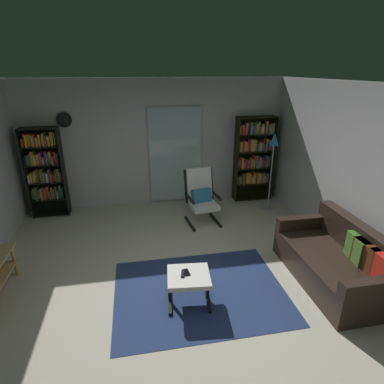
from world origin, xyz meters
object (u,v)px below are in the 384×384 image
at_px(bookshelf_near_sofa, 253,156).
at_px(lounge_armchair, 201,195).
at_px(floor_lamp_by_shelf, 273,149).
at_px(ottoman, 189,279).
at_px(cell_phone, 186,272).
at_px(wall_clock, 64,120).
at_px(tv_remote, 183,274).
at_px(bookshelf_near_tv, 45,169).
at_px(leather_sofa, 337,262).

height_order(bookshelf_near_sofa, lounge_armchair, bookshelf_near_sofa).
bearing_deg(lounge_armchair, floor_lamp_by_shelf, 8.45).
relative_size(ottoman, cell_phone, 4.04).
bearing_deg(cell_phone, floor_lamp_by_shelf, 40.43).
height_order(lounge_armchair, wall_clock, wall_clock).
height_order(lounge_armchair, ottoman, lounge_armchair).
bearing_deg(bookshelf_near_sofa, tv_remote, -123.65).
xyz_separation_m(bookshelf_near_sofa, tv_remote, (-2.05, -3.08, -0.57)).
relative_size(bookshelf_near_tv, bookshelf_near_sofa, 0.96).
bearing_deg(bookshelf_near_tv, tv_remote, -53.83).
bearing_deg(bookshelf_near_tv, wall_clock, 21.63).
distance_m(leather_sofa, wall_clock, 5.27).
bearing_deg(floor_lamp_by_shelf, bookshelf_near_tv, 171.83).
xyz_separation_m(bookshelf_near_tv, bookshelf_near_sofa, (4.26, 0.06, 0.04)).
distance_m(lounge_armchair, wall_clock, 2.97).
height_order(ottoman, tv_remote, tv_remote).
height_order(bookshelf_near_sofa, leather_sofa, bookshelf_near_sofa).
height_order(bookshelf_near_tv, floor_lamp_by_shelf, bookshelf_near_tv).
relative_size(leather_sofa, tv_remote, 11.99).
bearing_deg(wall_clock, tv_remote, -61.17).
distance_m(bookshelf_near_sofa, leather_sofa, 3.14).
distance_m(bookshelf_near_sofa, floor_lamp_by_shelf, 0.76).
xyz_separation_m(bookshelf_near_sofa, lounge_armchair, (-1.35, -0.90, -0.45)).
distance_m(tv_remote, wall_clock, 3.93).
height_order(tv_remote, cell_phone, tv_remote).
relative_size(bookshelf_near_sofa, tv_remote, 12.74).
distance_m(bookshelf_near_sofa, lounge_armchair, 1.69).
xyz_separation_m(cell_phone, floor_lamp_by_shelf, (2.12, 2.37, 0.89)).
xyz_separation_m(bookshelf_near_tv, floor_lamp_by_shelf, (4.38, -0.63, 0.35)).
relative_size(leather_sofa, floor_lamp_by_shelf, 1.07).
bearing_deg(floor_lamp_by_shelf, tv_remote, -132.22).
bearing_deg(tv_remote, bookshelf_near_tv, 139.29).
height_order(leather_sofa, tv_remote, leather_sofa).
relative_size(bookshelf_near_tv, leather_sofa, 1.02).
xyz_separation_m(lounge_armchair, ottoman, (-0.63, -2.20, -0.20)).
bearing_deg(cell_phone, bookshelf_near_sofa, 49.06).
xyz_separation_m(bookshelf_near_tv, ottoman, (2.28, -3.05, -0.61)).
distance_m(lounge_armchair, floor_lamp_by_shelf, 1.67).
bearing_deg(bookshelf_near_tv, bookshelf_near_sofa, 0.75).
xyz_separation_m(leather_sofa, floor_lamp_by_shelf, (0.03, 2.37, 0.99)).
relative_size(leather_sofa, lounge_armchair, 1.69).
bearing_deg(lounge_armchair, bookshelf_near_tv, 163.74).
height_order(floor_lamp_by_shelf, wall_clock, wall_clock).
relative_size(bookshelf_near_tv, lounge_armchair, 1.71).
xyz_separation_m(lounge_armchair, tv_remote, (-0.70, -2.18, -0.12)).
bearing_deg(floor_lamp_by_shelf, bookshelf_near_sofa, 100.15).
relative_size(bookshelf_near_sofa, ottoman, 3.24).
relative_size(lounge_armchair, cell_phone, 7.30).
height_order(leather_sofa, floor_lamp_by_shelf, floor_lamp_by_shelf).
height_order(bookshelf_near_tv, bookshelf_near_sofa, bookshelf_near_sofa).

